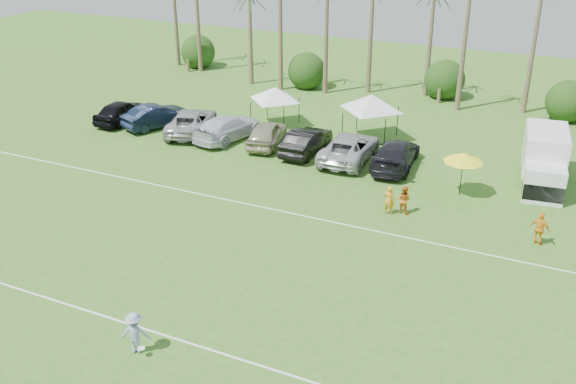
% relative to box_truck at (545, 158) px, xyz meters
% --- Properties ---
extents(ground, '(120.00, 120.00, 0.00)m').
position_rel_box_truck_xyz_m(ground, '(-15.47, -24.05, -1.70)').
color(ground, '#38671F').
rests_on(ground, ground).
extents(field_lines, '(80.00, 12.10, 0.01)m').
position_rel_box_truck_xyz_m(field_lines, '(-15.47, -16.05, -1.69)').
color(field_lines, white).
rests_on(field_lines, ground).
extents(palm_tree_4, '(2.40, 2.40, 8.90)m').
position_rel_box_truck_xyz_m(palm_tree_4, '(-19.47, 13.95, 5.78)').
color(palm_tree_4, brown).
rests_on(palm_tree_4, ground).
extents(palm_tree_8, '(2.40, 2.40, 8.90)m').
position_rel_box_truck_xyz_m(palm_tree_8, '(-2.47, 13.95, 5.78)').
color(palm_tree_8, brown).
rests_on(palm_tree_8, ground).
extents(bush_tree_0, '(4.00, 4.00, 4.00)m').
position_rel_box_truck_xyz_m(bush_tree_0, '(-34.47, 14.95, 0.10)').
color(bush_tree_0, brown).
rests_on(bush_tree_0, ground).
extents(bush_tree_1, '(4.00, 4.00, 4.00)m').
position_rel_box_truck_xyz_m(bush_tree_1, '(-21.47, 14.95, 0.10)').
color(bush_tree_1, brown).
rests_on(bush_tree_1, ground).
extents(bush_tree_2, '(4.00, 4.00, 4.00)m').
position_rel_box_truck_xyz_m(bush_tree_2, '(-9.47, 14.95, 0.10)').
color(bush_tree_2, brown).
rests_on(bush_tree_2, ground).
extents(bush_tree_3, '(4.00, 4.00, 4.00)m').
position_rel_box_truck_xyz_m(bush_tree_3, '(0.53, 14.95, 0.10)').
color(bush_tree_3, brown).
rests_on(bush_tree_3, ground).
extents(sideline_player_a, '(0.69, 0.54, 1.67)m').
position_rel_box_truck_xyz_m(sideline_player_a, '(-7.27, -7.81, -0.86)').
color(sideline_player_a, orange).
rests_on(sideline_player_a, ground).
extents(sideline_player_b, '(0.90, 0.77, 1.62)m').
position_rel_box_truck_xyz_m(sideline_player_b, '(-6.56, -7.35, -0.89)').
color(sideline_player_b, orange).
rests_on(sideline_player_b, ground).
extents(sideline_player_c, '(1.12, 0.74, 1.77)m').
position_rel_box_truck_xyz_m(sideline_player_c, '(0.60, -7.94, -0.82)').
color(sideline_player_c, '#FBA31B').
rests_on(sideline_player_c, ground).
extents(box_truck, '(3.01, 6.39, 3.18)m').
position_rel_box_truck_xyz_m(box_truck, '(0.00, 0.00, 0.00)').
color(box_truck, white).
rests_on(box_truck, ground).
extents(canopy_tent_left, '(4.24, 4.24, 3.44)m').
position_rel_box_truck_xyz_m(canopy_tent_left, '(-19.52, 3.04, 1.24)').
color(canopy_tent_left, black).
rests_on(canopy_tent_left, ground).
extents(canopy_tent_right, '(4.76, 4.76, 3.86)m').
position_rel_box_truck_xyz_m(canopy_tent_right, '(-11.98, 3.14, 1.60)').
color(canopy_tent_right, black).
rests_on(canopy_tent_right, ground).
extents(market_umbrella, '(2.37, 2.37, 2.64)m').
position_rel_box_truck_xyz_m(market_umbrella, '(-4.18, -3.65, 0.67)').
color(market_umbrella, black).
rests_on(market_umbrella, ground).
extents(frisbee_player, '(1.31, 1.02, 1.78)m').
position_rel_box_truck_xyz_m(frisbee_player, '(-12.63, -23.34, -0.81)').
color(frisbee_player, '#8C9AC7').
rests_on(frisbee_player, ground).
extents(parked_car_0, '(2.08, 5.08, 1.72)m').
position_rel_box_truck_xyz_m(parked_car_0, '(-30.57, -1.38, -0.84)').
color(parked_car_0, black).
rests_on(parked_car_0, ground).
extents(parked_car_1, '(3.68, 5.54, 1.72)m').
position_rel_box_truck_xyz_m(parked_car_1, '(-27.47, -1.15, -0.84)').
color(parked_car_1, black).
rests_on(parked_car_1, ground).
extents(parked_car_2, '(4.71, 6.80, 1.72)m').
position_rel_box_truck_xyz_m(parked_car_2, '(-24.36, -1.15, -0.84)').
color(parked_car_2, '#A3A3A3').
rests_on(parked_car_2, ground).
extents(parked_car_3, '(3.45, 6.28, 1.72)m').
position_rel_box_truck_xyz_m(parked_car_3, '(-21.26, -1.17, -0.84)').
color(parked_car_3, silver).
rests_on(parked_car_3, ground).
extents(parked_car_4, '(3.03, 5.37, 1.72)m').
position_rel_box_truck_xyz_m(parked_car_4, '(-18.16, -1.11, -0.84)').
color(parked_car_4, tan).
rests_on(parked_car_4, ground).
extents(parked_car_5, '(1.87, 5.25, 1.72)m').
position_rel_box_truck_xyz_m(parked_car_5, '(-15.05, -1.30, -0.84)').
color(parked_car_5, black).
rests_on(parked_car_5, ground).
extents(parked_car_6, '(3.09, 6.31, 1.72)m').
position_rel_box_truck_xyz_m(parked_car_6, '(-11.95, -1.30, -0.84)').
color(parked_car_6, '#A9ABAD').
rests_on(parked_car_6, ground).
extents(parked_car_7, '(2.87, 6.11, 1.72)m').
position_rel_box_truck_xyz_m(parked_car_7, '(-8.85, -1.16, -0.84)').
color(parked_car_7, black).
rests_on(parked_car_7, ground).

